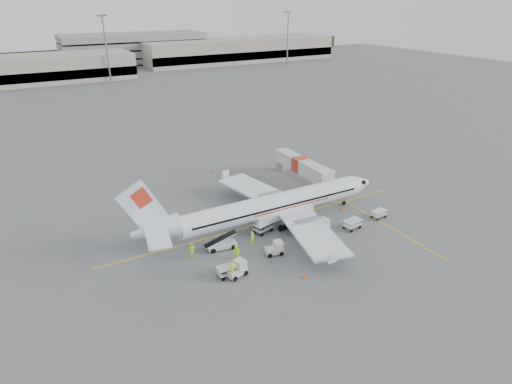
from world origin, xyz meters
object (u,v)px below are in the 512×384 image
(belt_loader, at_px, (222,239))
(tug_aft, at_px, (237,269))
(aircraft, at_px, (275,191))
(jet_bridge, at_px, (300,169))
(tug_fore, at_px, (321,227))
(tug_mid, at_px, (274,248))

(belt_loader, distance_m, tug_aft, 5.91)
(aircraft, relative_size, jet_bridge, 2.33)
(jet_bridge, distance_m, tug_aft, 28.13)
(aircraft, xyz_separation_m, tug_fore, (3.84, -5.00, -3.88))
(belt_loader, xyz_separation_m, tug_mid, (4.82, -4.14, -0.47))
(jet_bridge, xyz_separation_m, tug_fore, (-7.44, -15.66, -1.04))
(jet_bridge, relative_size, tug_mid, 7.12)
(aircraft, bearing_deg, belt_loader, -165.54)
(aircraft, bearing_deg, tug_fore, -52.10)
(belt_loader, bearing_deg, tug_mid, -31.96)
(jet_bridge, bearing_deg, tug_fore, -116.91)
(aircraft, relative_size, tug_mid, 16.58)
(tug_fore, height_order, tug_aft, tug_fore)
(aircraft, relative_size, belt_loader, 7.37)
(tug_fore, bearing_deg, aircraft, 110.68)
(belt_loader, bearing_deg, tug_fore, -3.88)
(aircraft, distance_m, tug_aft, 13.20)
(aircraft, bearing_deg, tug_mid, -121.50)
(jet_bridge, relative_size, belt_loader, 3.17)
(belt_loader, xyz_separation_m, tug_aft, (-0.96, -5.82, -0.40))
(jet_bridge, bearing_deg, aircraft, -138.11)
(tug_mid, bearing_deg, tug_fore, 22.25)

